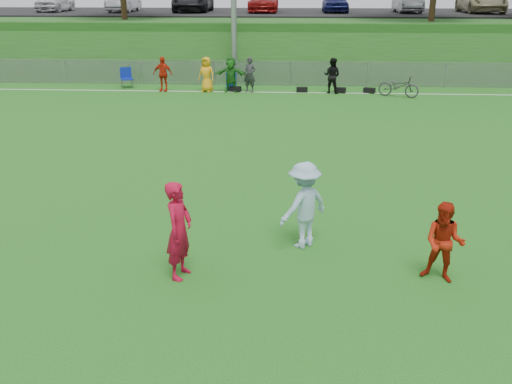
# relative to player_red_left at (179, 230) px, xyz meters

# --- Properties ---
(ground) EXTENTS (120.00, 120.00, 0.00)m
(ground) POSITION_rel_player_red_left_xyz_m (1.90, 0.78, -0.93)
(ground) COLOR #146118
(ground) RESTS_ON ground
(sideline_far) EXTENTS (60.00, 0.10, 0.01)m
(sideline_far) POSITION_rel_player_red_left_xyz_m (1.90, 18.78, -0.92)
(sideline_far) COLOR white
(sideline_far) RESTS_ON ground
(fence) EXTENTS (58.00, 0.06, 1.30)m
(fence) POSITION_rel_player_red_left_xyz_m (1.90, 20.78, -0.28)
(fence) COLOR gray
(fence) RESTS_ON ground
(berm) EXTENTS (120.00, 18.00, 3.00)m
(berm) POSITION_rel_player_red_left_xyz_m (1.90, 31.78, 0.57)
(berm) COLOR #1B4914
(berm) RESTS_ON ground
(parking_lot) EXTENTS (120.00, 12.00, 0.10)m
(parking_lot) POSITION_rel_player_red_left_xyz_m (1.90, 33.78, 2.12)
(parking_lot) COLOR black
(parking_lot) RESTS_ON berm
(car_row) EXTENTS (32.04, 5.18, 1.44)m
(car_row) POSITION_rel_player_red_left_xyz_m (0.74, 32.78, 2.89)
(car_row) COLOR silver
(car_row) RESTS_ON parking_lot
(spectator_row) EXTENTS (9.36, 0.90, 1.69)m
(spectator_row) POSITION_rel_player_red_left_xyz_m (-0.62, 18.78, -0.08)
(spectator_row) COLOR red
(spectator_row) RESTS_ON ground
(gear_bags) EXTENTS (7.20, 0.48, 0.26)m
(gear_bags) POSITION_rel_player_red_left_xyz_m (2.97, 18.88, -0.80)
(gear_bags) COLOR black
(gear_bags) RESTS_ON ground
(player_red_left) EXTENTS (0.59, 0.76, 1.85)m
(player_red_left) POSITION_rel_player_red_left_xyz_m (0.00, 0.00, 0.00)
(player_red_left) COLOR #AF0C2A
(player_red_left) RESTS_ON ground
(player_red_center) EXTENTS (0.90, 0.82, 1.51)m
(player_red_center) POSITION_rel_player_red_left_xyz_m (4.77, 0.14, -0.17)
(player_red_center) COLOR #A51D0B
(player_red_center) RESTS_ON ground
(player_blue) EXTENTS (1.32, 1.28, 1.81)m
(player_blue) POSITION_rel_player_red_left_xyz_m (2.28, 1.43, -0.02)
(player_blue) COLOR #98BBD3
(player_blue) RESTS_ON ground
(recycling_bin) EXTENTS (0.66, 0.66, 0.80)m
(recycling_bin) POSITION_rel_player_red_left_xyz_m (-1.10, 19.78, -0.52)
(recycling_bin) COLOR #0E3799
(recycling_bin) RESTS_ON ground
(camp_chair) EXTENTS (0.76, 0.76, 1.02)m
(camp_chair) POSITION_rel_player_red_left_xyz_m (-6.45, 19.61, -0.62)
(camp_chair) COLOR #0D2194
(camp_chair) RESTS_ON ground
(bicycle) EXTENTS (2.02, 1.39, 1.01)m
(bicycle) POSITION_rel_player_red_left_xyz_m (7.04, 17.98, -0.42)
(bicycle) COLOR #2D2D2F
(bicycle) RESTS_ON ground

